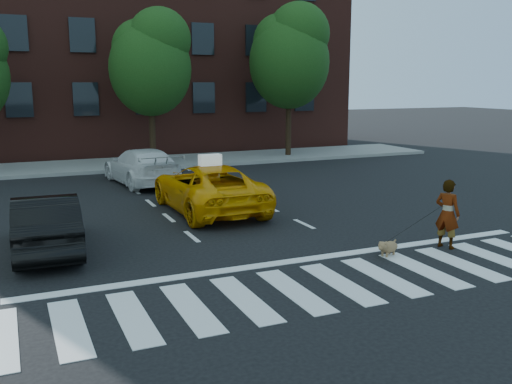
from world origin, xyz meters
The scene contains 13 objects.
ground centered at (0.00, 0.00, 0.00)m, with size 120.00×120.00×0.00m, color black.
crosswalk centered at (0.00, 0.00, 0.01)m, with size 13.00×2.40×0.01m, color silver.
stop_line centered at (0.00, 1.60, 0.01)m, with size 12.00×0.30×0.01m, color silver.
sidewalk_far centered at (0.00, 17.50, 0.07)m, with size 30.00×4.00×0.15m, color slate.
building centered at (0.00, 25.00, 6.00)m, with size 26.00×10.00×12.00m, color #4E221C.
tree_mid centered at (0.53, 17.00, 4.85)m, with size 3.69×3.69×7.10m.
tree_right centered at (7.53, 17.00, 5.26)m, with size 4.00×4.00×7.70m.
taxi centered at (-0.26, 7.00, 0.71)m, with size 2.34×5.08×1.41m, color orange.
black_sedan centered at (-5.00, 4.51, 0.66)m, with size 1.40×4.02×1.32m, color black.
white_suv centered at (-1.06, 12.38, 0.68)m, with size 1.90×4.68×1.36m, color silver.
woman centered at (3.56, 1.10, 0.81)m, with size 0.59×0.39×1.62m, color #999999.
dog centered at (1.89, 1.08, 0.22)m, with size 0.64×0.40×0.37m.
taxi_sign centered at (-0.26, 6.80, 1.57)m, with size 0.65×0.28×0.32m, color white.
Camera 1 is at (-5.69, -8.90, 3.82)m, focal length 40.00 mm.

